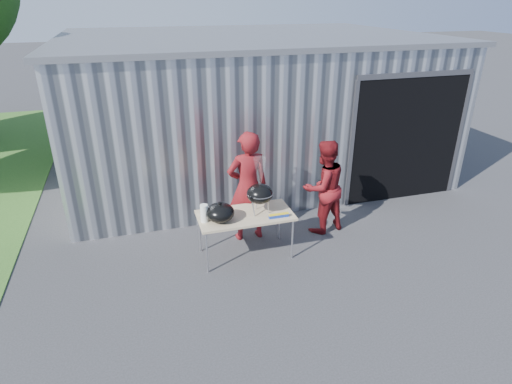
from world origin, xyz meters
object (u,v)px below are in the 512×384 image
object	(u,v)px
kettle_grill	(260,189)
person_bystander	(324,187)
folding_table	(245,216)
person_cook	(248,187)

from	to	relation	value
kettle_grill	person_bystander	xyz separation A→B (m)	(1.30, 0.43, -0.32)
folding_table	person_bystander	world-z (taller)	person_bystander
folding_table	kettle_grill	xyz separation A→B (m)	(0.23, -0.02, 0.46)
folding_table	person_bystander	bearing A→B (deg)	15.23
folding_table	person_cook	bearing A→B (deg)	70.21
kettle_grill	person_cook	size ratio (longest dim) A/B	0.48
folding_table	kettle_grill	size ratio (longest dim) A/B	1.61
kettle_grill	person_bystander	distance (m)	1.41
folding_table	person_cook	xyz separation A→B (m)	(0.20, 0.55, 0.26)
folding_table	person_cook	world-z (taller)	person_cook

